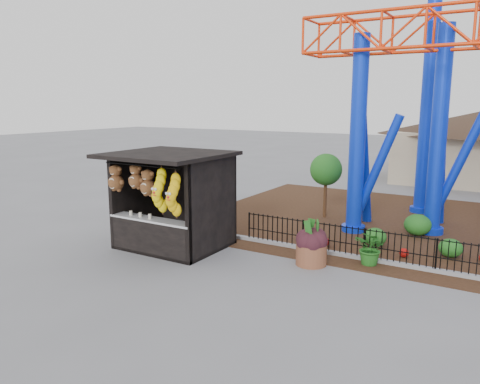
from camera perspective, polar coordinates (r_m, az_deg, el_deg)
The scene contains 9 objects.
ground at distance 13.16m, azimuth -0.95°, elevation -9.92°, with size 120.00×120.00×0.00m, color slate.
mulch_bed at distance 19.17m, azimuth 22.62°, elevation -4.09°, with size 18.00×12.00×0.02m, color #331E11.
curb at distance 14.41m, azimuth 19.51°, elevation -8.45°, with size 18.00×0.18×0.12m, color gray.
prize_booth at distance 15.13m, azimuth -8.81°, elevation -1.20°, with size 3.50×3.40×3.12m.
picket_fence at distance 14.14m, azimuth 23.21°, elevation -7.20°, with size 12.20×0.06×1.00m, color black, non-canonical shape.
terracotta_planter at distance 13.92m, azimuth 8.68°, elevation -7.53°, with size 0.90×0.90×0.62m, color brown.
planter_foliage at distance 13.73m, azimuth 8.75°, elevation -5.03°, with size 0.70×0.70×0.64m, color black.
potted_plant at distance 14.19m, azimuth 15.73°, elevation -6.61°, with size 0.92×0.80×1.02m, color #285C1B.
landscaping at distance 16.62m, azimuth 23.64°, elevation -5.25°, with size 7.67×3.54×0.75m.
Camera 1 is at (6.57, -10.42, 4.66)m, focal length 35.00 mm.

